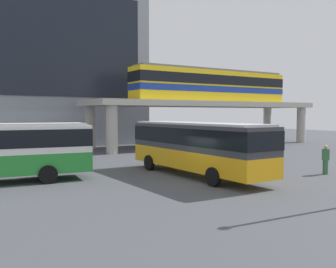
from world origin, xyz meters
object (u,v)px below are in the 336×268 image
object	(u,v)px
station_building	(3,55)
bus_main	(197,143)
pedestrian_walking_across	(326,160)
train	(212,85)
bicycle_green	(245,145)
bicycle_silver	(167,150)
bicycle_blue	(229,148)

from	to	relation	value
station_building	bus_main	distance (m)	29.89
station_building	pedestrian_walking_across	xyz separation A→B (m)	(13.98, -31.52, -9.54)
train	bicycle_green	distance (m)	8.65
train	bicycle_green	xyz separation A→B (m)	(0.32, -5.41, -6.73)
bicycle_silver	train	bearing A→B (deg)	29.61
pedestrian_walking_across	bicycle_silver	bearing A→B (deg)	98.34
bus_main	bicycle_blue	size ratio (longest dim) A/B	6.21
station_building	bicycle_silver	xyz separation A→B (m)	(11.74, -16.23, -10.04)
station_building	bicycle_green	world-z (taller)	station_building
pedestrian_walking_across	bicycle_blue	bearing A→B (deg)	73.86
train	bus_main	distance (m)	23.14
station_building	pedestrian_walking_across	bearing A→B (deg)	-66.08
bicycle_silver	bicycle_blue	bearing A→B (deg)	-16.07
station_building	bicycle_silver	world-z (taller)	station_building
bicycle_blue	train	bearing A→B (deg)	63.97
bus_main	pedestrian_walking_across	world-z (taller)	bus_main
station_building	bicycle_green	distance (m)	28.90
train	bicycle_blue	size ratio (longest dim) A/B	11.64
bus_main	bicycle_blue	bearing A→B (deg)	41.62
station_building	bus_main	size ratio (longest dim) A/B	2.87
bicycle_blue	bus_main	bearing A→B (deg)	-138.38
train	bus_main	xyz separation A→B (m)	(-14.66, -17.16, -5.10)
bicycle_blue	pedestrian_walking_across	world-z (taller)	pedestrian_walking_across
bicycle_silver	bicycle_blue	world-z (taller)	same
bicycle_silver	pedestrian_walking_across	distance (m)	15.46
bicycle_silver	bicycle_green	bearing A→B (deg)	0.62
station_building	train	bearing A→B (deg)	-26.52
train	bicycle_blue	bearing A→B (deg)	-116.03
bicycle_green	train	bearing A→B (deg)	93.37
bicycle_green	pedestrian_walking_across	bearing A→B (deg)	-116.84
bicycle_blue	pedestrian_walking_across	distance (m)	14.08
station_building	bicycle_silver	size ratio (longest dim) A/B	18.56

